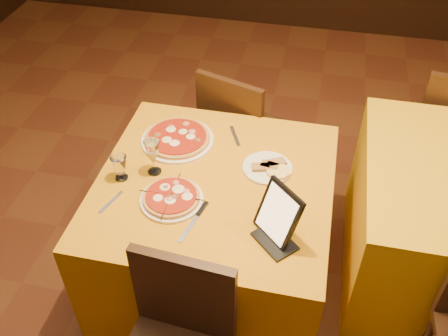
% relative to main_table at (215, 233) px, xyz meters
% --- Properties ---
extents(floor, '(6.00, 7.00, 0.01)m').
position_rel_main_table_xyz_m(floor, '(0.06, -0.28, -0.38)').
color(floor, '#5E2D19').
rests_on(floor, ground).
extents(main_table, '(1.10, 1.10, 0.75)m').
position_rel_main_table_xyz_m(main_table, '(0.00, 0.00, 0.00)').
color(main_table, orange).
rests_on(main_table, floor).
extents(chair_main_far, '(0.52, 0.52, 0.91)m').
position_rel_main_table_xyz_m(chair_main_far, '(0.00, 0.80, 0.08)').
color(chair_main_far, '#301E0F').
rests_on(chair_main_far, floor).
extents(chair_side_far, '(0.42, 0.42, 0.91)m').
position_rel_main_table_xyz_m(chair_side_far, '(1.25, 1.11, 0.08)').
color(chair_side_far, black).
rests_on(chair_side_far, floor).
extents(pizza_near, '(0.29, 0.29, 0.03)m').
position_rel_main_table_xyz_m(pizza_near, '(-0.16, -0.17, 0.39)').
color(pizza_near, white).
rests_on(pizza_near, main_table).
extents(pizza_far, '(0.37, 0.37, 0.03)m').
position_rel_main_table_xyz_m(pizza_far, '(-0.25, 0.25, 0.39)').
color(pizza_far, white).
rests_on(pizza_far, main_table).
extents(cutlet_dish, '(0.24, 0.24, 0.03)m').
position_rel_main_table_xyz_m(cutlet_dish, '(0.23, 0.14, 0.39)').
color(cutlet_dish, white).
rests_on(cutlet_dish, main_table).
extents(wine_glass, '(0.08, 0.08, 0.19)m').
position_rel_main_table_xyz_m(wine_glass, '(-0.29, 0.00, 0.47)').
color(wine_glass, '#E9DA84').
rests_on(wine_glass, main_table).
extents(water_glass, '(0.10, 0.10, 0.13)m').
position_rel_main_table_xyz_m(water_glass, '(-0.43, -0.07, 0.44)').
color(water_glass, silver).
rests_on(water_glass, main_table).
extents(tablet, '(0.21, 0.21, 0.24)m').
position_rel_main_table_xyz_m(tablet, '(0.33, -0.25, 0.49)').
color(tablet, black).
rests_on(tablet, main_table).
extents(knife, '(0.07, 0.24, 0.01)m').
position_rel_main_table_xyz_m(knife, '(-0.03, -0.27, 0.38)').
color(knife, silver).
rests_on(knife, main_table).
extents(fork_near, '(0.07, 0.15, 0.01)m').
position_rel_main_table_xyz_m(fork_near, '(-0.42, -0.23, 0.38)').
color(fork_near, silver).
rests_on(fork_near, main_table).
extents(fork_far, '(0.09, 0.16, 0.01)m').
position_rel_main_table_xyz_m(fork_far, '(0.03, 0.35, 0.38)').
color(fork_far, silver).
rests_on(fork_far, main_table).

